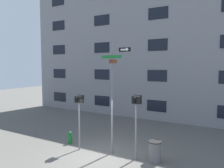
{
  "coord_description": "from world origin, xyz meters",
  "views": [
    {
      "loc": [
        5.11,
        -7.8,
        4.06
      ],
      "look_at": [
        0.17,
        0.77,
        3.25
      ],
      "focal_mm": 35.0,
      "sensor_mm": 36.0,
      "label": 1
    }
  ],
  "objects_px": {
    "pedestrian_signal_left": "(79,107)",
    "pedestrian_signal_right": "(136,110)",
    "street_sign_pole": "(113,89)",
    "trash_bin": "(155,151)",
    "fire_hydrant": "(70,138)"
  },
  "relations": [
    {
      "from": "pedestrian_signal_left",
      "to": "fire_hydrant",
      "type": "xyz_separation_m",
      "value": [
        -0.92,
        0.38,
        -1.76
      ]
    },
    {
      "from": "trash_bin",
      "to": "pedestrian_signal_left",
      "type": "bearing_deg",
      "value": -172.33
    },
    {
      "from": "pedestrian_signal_left",
      "to": "fire_hydrant",
      "type": "bearing_deg",
      "value": 157.34
    },
    {
      "from": "trash_bin",
      "to": "pedestrian_signal_right",
      "type": "bearing_deg",
      "value": -167.73
    },
    {
      "from": "street_sign_pole",
      "to": "fire_hydrant",
      "type": "xyz_separation_m",
      "value": [
        -2.6,
        0.0,
        -2.69
      ]
    },
    {
      "from": "pedestrian_signal_left",
      "to": "pedestrian_signal_right",
      "type": "xyz_separation_m",
      "value": [
        2.85,
        0.32,
        0.11
      ]
    },
    {
      "from": "pedestrian_signal_left",
      "to": "pedestrian_signal_right",
      "type": "height_order",
      "value": "pedestrian_signal_right"
    },
    {
      "from": "street_sign_pole",
      "to": "fire_hydrant",
      "type": "distance_m",
      "value": 3.75
    },
    {
      "from": "pedestrian_signal_right",
      "to": "fire_hydrant",
      "type": "bearing_deg",
      "value": 178.97
    },
    {
      "from": "pedestrian_signal_right",
      "to": "pedestrian_signal_left",
      "type": "bearing_deg",
      "value": -173.65
    },
    {
      "from": "pedestrian_signal_left",
      "to": "trash_bin",
      "type": "bearing_deg",
      "value": 7.67
    },
    {
      "from": "street_sign_pole",
      "to": "trash_bin",
      "type": "xyz_separation_m",
      "value": [
        1.96,
        0.11,
        -2.56
      ]
    },
    {
      "from": "street_sign_pole",
      "to": "pedestrian_signal_left",
      "type": "xyz_separation_m",
      "value": [
        -1.68,
        -0.38,
        -0.93
      ]
    },
    {
      "from": "pedestrian_signal_left",
      "to": "trash_bin",
      "type": "height_order",
      "value": "pedestrian_signal_left"
    },
    {
      "from": "fire_hydrant",
      "to": "street_sign_pole",
      "type": "bearing_deg",
      "value": -0.06
    }
  ]
}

